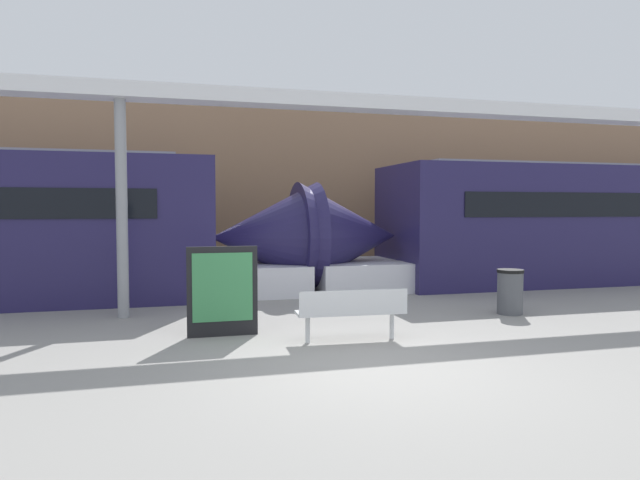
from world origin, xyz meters
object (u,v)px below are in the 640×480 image
object	(u,v)px
train_left	(605,226)
poster_board	(223,291)
support_column_near	(122,209)
bench_near	(352,309)
trash_bin	(510,292)

from	to	relation	value
train_left	poster_board	distance (m)	12.03
support_column_near	poster_board	bearing A→B (deg)	-51.65
train_left	support_column_near	xyz separation A→B (m)	(-12.73, -2.48, 0.46)
train_left	bench_near	distance (m)	10.81
poster_board	bench_near	bearing A→B (deg)	-26.30
support_column_near	bench_near	bearing A→B (deg)	-40.52
trash_bin	bench_near	bearing A→B (deg)	-159.15
bench_near	poster_board	size ratio (longest dim) A/B	1.18
bench_near	poster_board	world-z (taller)	poster_board
bench_near	poster_board	xyz separation A→B (m)	(-1.82, 0.90, 0.22)
trash_bin	poster_board	bearing A→B (deg)	-175.00
poster_board	support_column_near	xyz separation A→B (m)	(-1.60, 2.02, 1.27)
train_left	poster_board	size ratio (longest dim) A/B	12.55
bench_near	train_left	bearing A→B (deg)	33.43
trash_bin	poster_board	xyz separation A→B (m)	(-5.42, -0.47, 0.28)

